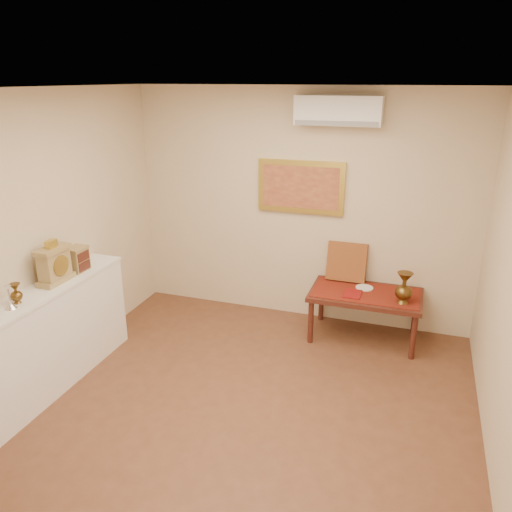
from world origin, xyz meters
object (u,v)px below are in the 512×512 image
at_px(brass_urn_tall, 404,285).
at_px(low_table, 365,298).
at_px(mantel_clock, 54,265).
at_px(wooden_chest, 77,259).
at_px(display_ledge, 47,340).

relative_size(brass_urn_tall, low_table, 0.34).
xyz_separation_m(mantel_clock, wooden_chest, (0.01, 0.31, -0.05)).
bearing_deg(low_table, brass_urn_tall, -20.94).
bearing_deg(mantel_clock, wooden_chest, 88.27).
bearing_deg(wooden_chest, low_table, 26.94).
bearing_deg(mantel_clock, display_ledge, -91.89).
relative_size(brass_urn_tall, wooden_chest, 1.68).
xyz_separation_m(display_ledge, low_table, (2.67, 1.88, -0.01)).
bearing_deg(display_ledge, wooden_chest, 88.20).
bearing_deg(wooden_chest, brass_urn_tall, 21.47).
relative_size(mantel_clock, wooden_chest, 1.68).
bearing_deg(brass_urn_tall, mantel_clock, -153.76).
relative_size(display_ledge, mantel_clock, 4.93).
relative_size(display_ledge, wooden_chest, 8.28).
height_order(display_ledge, low_table, display_ledge).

